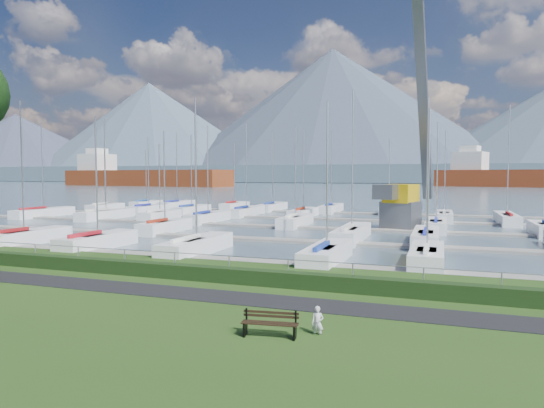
% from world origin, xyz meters
% --- Properties ---
extents(path, '(160.00, 2.00, 0.04)m').
position_xyz_m(path, '(0.00, -3.00, 0.01)').
color(path, black).
rests_on(path, grass).
extents(water, '(800.00, 540.00, 0.20)m').
position_xyz_m(water, '(0.00, 260.00, -0.40)').
color(water, '#485D6A').
extents(hedge, '(80.00, 0.70, 0.70)m').
position_xyz_m(hedge, '(0.00, -0.40, 0.35)').
color(hedge, black).
rests_on(hedge, grass).
extents(fence, '(80.00, 0.04, 0.04)m').
position_xyz_m(fence, '(0.00, 0.00, 1.20)').
color(fence, '#979BA0').
rests_on(fence, grass).
extents(foothill, '(900.00, 80.00, 12.00)m').
position_xyz_m(foothill, '(0.00, 330.00, 6.00)').
color(foothill, '#495C6A').
rests_on(foothill, water).
extents(mountains, '(1190.00, 360.00, 115.00)m').
position_xyz_m(mountains, '(7.35, 404.62, 46.68)').
color(mountains, '#3C4257').
rests_on(mountains, water).
extents(docks, '(90.00, 41.60, 0.25)m').
position_xyz_m(docks, '(0.00, 26.00, -0.22)').
color(docks, slate).
rests_on(docks, water).
extents(bench_right, '(1.84, 0.66, 0.85)m').
position_xyz_m(bench_right, '(6.62, -7.07, 0.42)').
color(bench_right, black).
rests_on(bench_right, grass).
extents(person, '(0.40, 0.27, 1.07)m').
position_xyz_m(person, '(7.98, -6.37, 0.54)').
color(person, silver).
rests_on(person, grass).
extents(crane, '(5.31, 13.46, 22.35)m').
position_xyz_m(crane, '(8.32, 29.32, 5.33)').
color(crane, '#5A5C61').
rests_on(crane, water).
extents(cargo_ship_west, '(94.40, 30.93, 21.50)m').
position_xyz_m(cargo_ship_west, '(-131.63, 185.17, 3.61)').
color(cargo_ship_west, maroon).
rests_on(cargo_ship_west, water).
extents(cargo_ship_mid, '(94.74, 45.89, 21.50)m').
position_xyz_m(cargo_ship_mid, '(51.25, 220.32, 3.60)').
color(cargo_ship_mid, maroon).
rests_on(cargo_ship_mid, water).
extents(sailboat_fleet, '(75.32, 49.52, 13.41)m').
position_xyz_m(sailboat_fleet, '(-1.95, 28.96, 5.33)').
color(sailboat_fleet, maroon).
rests_on(sailboat_fleet, water).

